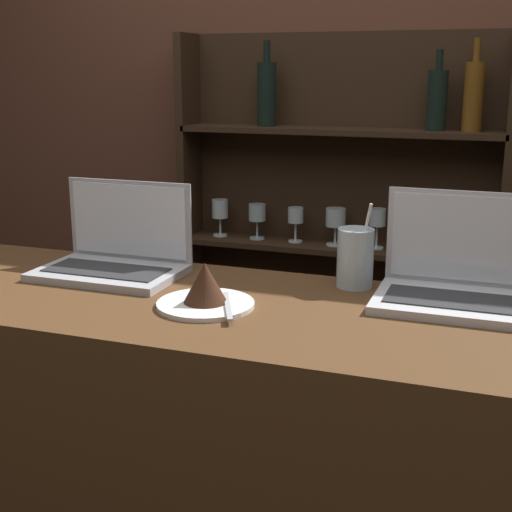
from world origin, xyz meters
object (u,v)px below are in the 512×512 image
(laptop_near, at_px, (116,254))
(water_glass, at_px, (355,258))
(laptop_far, at_px, (456,279))
(cake_plate, at_px, (205,291))

(laptop_near, bearing_deg, water_glass, 8.21)
(laptop_near, height_order, laptop_far, laptop_far)
(laptop_far, bearing_deg, water_glass, 171.07)
(laptop_far, height_order, water_glass, laptop_far)
(laptop_far, height_order, cake_plate, laptop_far)
(water_glass, bearing_deg, cake_plate, -136.71)
(laptop_far, xyz_separation_m, cake_plate, (-0.48, -0.21, -0.01))
(cake_plate, relative_size, water_glass, 1.06)
(cake_plate, xyz_separation_m, water_glass, (0.26, 0.24, 0.03))
(cake_plate, bearing_deg, water_glass, 43.29)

